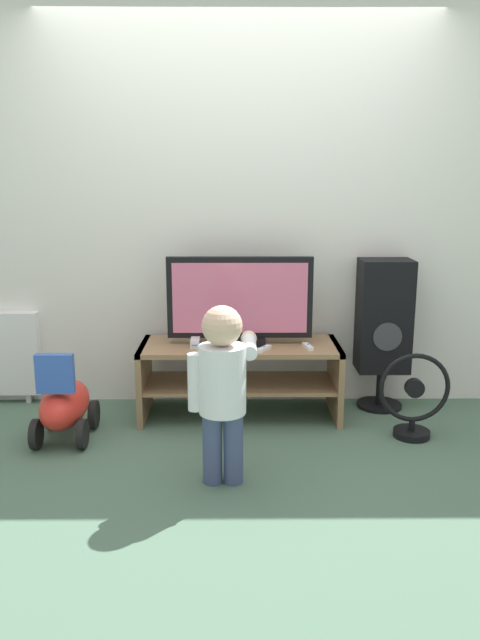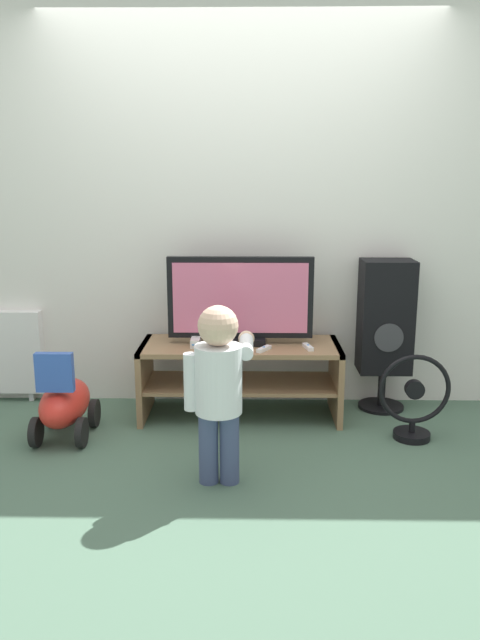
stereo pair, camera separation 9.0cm
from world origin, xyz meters
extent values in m
plane|color=#4C6B56|center=(0.00, 0.00, 0.00)|extent=(16.00, 16.00, 0.00)
cube|color=silver|center=(0.00, 0.57, 1.30)|extent=(10.00, 0.06, 2.60)
cube|color=#93704C|center=(0.00, 0.24, 0.46)|extent=(1.25, 0.49, 0.03)
cube|color=#93704C|center=(0.00, 0.24, 0.21)|extent=(1.21, 0.45, 0.02)
cube|color=#93704C|center=(-0.61, 0.24, 0.24)|extent=(0.04, 0.49, 0.48)
cube|color=#93704C|center=(0.61, 0.24, 0.24)|extent=(0.04, 0.49, 0.48)
cube|color=black|center=(0.00, 0.27, 0.50)|extent=(0.32, 0.20, 0.04)
cube|color=black|center=(0.00, 0.27, 0.77)|extent=(0.91, 0.05, 0.51)
cube|color=#D8668C|center=(0.00, 0.24, 0.77)|extent=(0.84, 0.01, 0.44)
cube|color=white|center=(-0.28, 0.21, 0.50)|extent=(0.06, 0.16, 0.05)
cube|color=#3F8CE5|center=(-0.28, 0.12, 0.50)|extent=(0.03, 0.00, 0.01)
cube|color=white|center=(0.42, 0.14, 0.49)|extent=(0.06, 0.13, 0.02)
cylinder|color=#337FD8|center=(0.42, 0.14, 0.50)|extent=(0.01, 0.01, 0.00)
cube|color=white|center=(0.15, 0.10, 0.49)|extent=(0.10, 0.13, 0.02)
cylinder|color=#337FD8|center=(0.15, 0.10, 0.50)|extent=(0.01, 0.01, 0.00)
cylinder|color=#3F4C72|center=(-0.14, -0.66, 0.19)|extent=(0.10, 0.10, 0.37)
cylinder|color=#3F4C72|center=(-0.04, -0.66, 0.19)|extent=(0.10, 0.10, 0.37)
cylinder|color=white|center=(-0.09, -0.66, 0.54)|extent=(0.23, 0.23, 0.34)
sphere|color=beige|center=(-0.09, -0.66, 0.81)|extent=(0.20, 0.20, 0.20)
cylinder|color=white|center=(-0.23, -0.66, 0.53)|extent=(0.07, 0.07, 0.29)
cylinder|color=white|center=(0.04, -0.51, 0.67)|extent=(0.07, 0.29, 0.07)
sphere|color=beige|center=(0.04, -0.37, 0.67)|extent=(0.09, 0.09, 0.09)
cube|color=white|center=(0.04, -0.33, 0.67)|extent=(0.03, 0.13, 0.02)
cylinder|color=black|center=(0.94, 0.39, 0.01)|extent=(0.30, 0.30, 0.02)
cylinder|color=black|center=(0.94, 0.39, 0.13)|extent=(0.05, 0.05, 0.26)
cube|color=black|center=(0.94, 0.39, 0.62)|extent=(0.33, 0.25, 0.73)
cylinder|color=#38383D|center=(0.94, 0.27, 0.51)|extent=(0.18, 0.01, 0.18)
cylinder|color=black|center=(1.01, -0.10, 0.02)|extent=(0.21, 0.21, 0.04)
cylinder|color=black|center=(1.01, -0.10, 0.07)|extent=(0.04, 0.04, 0.07)
torus|color=black|center=(1.01, -0.10, 0.30)|extent=(0.42, 0.03, 0.42)
cylinder|color=black|center=(1.01, -0.10, 0.30)|extent=(0.11, 0.05, 0.11)
ellipsoid|color=red|center=(-1.02, -0.10, 0.21)|extent=(0.26, 0.54, 0.25)
cube|color=blue|center=(-1.02, -0.25, 0.44)|extent=(0.21, 0.05, 0.22)
cylinder|color=black|center=(-1.16, 0.04, 0.09)|extent=(0.04, 0.17, 0.17)
cylinder|color=black|center=(-0.89, 0.04, 0.09)|extent=(0.04, 0.17, 0.17)
cylinder|color=black|center=(-1.16, -0.25, 0.09)|extent=(0.04, 0.17, 0.17)
cylinder|color=black|center=(-0.89, -0.25, 0.09)|extent=(0.04, 0.17, 0.17)
cube|color=silver|center=(-1.44, 0.50, 0.03)|extent=(0.03, 0.05, 0.06)
camera|label=1|loc=(-0.03, -3.54, 1.51)|focal=35.00mm
camera|label=2|loc=(0.06, -3.54, 1.51)|focal=35.00mm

